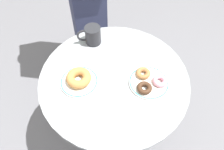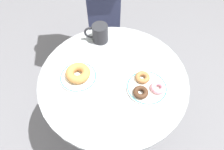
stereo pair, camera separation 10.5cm
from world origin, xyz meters
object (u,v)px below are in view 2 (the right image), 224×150
Objects in this scene: donut_cinnamon at (142,77)px; plate_left at (78,77)px; donut_pink_frosted at (158,87)px; paper_napkin at (88,110)px; donut_old_fashioned at (78,73)px; plate_right at (147,87)px; cafe_table at (113,100)px; coffee_mug at (99,33)px; donut_chocolate at (141,92)px.

plate_left is at bearing -172.16° from donut_cinnamon.
plate_left is at bearing 179.76° from donut_pink_frosted.
plate_left is 0.19m from paper_napkin.
plate_left is 0.03m from donut_old_fashioned.
donut_pink_frosted is at bearing -2.04° from plate_right.
donut_old_fashioned is (-0.17, -0.03, 0.27)m from cafe_table.
donut_pink_frosted is at bearing -30.03° from donut_cinnamon.
cafe_table is at bearing 170.86° from donut_pink_frosted.
donut_cinnamon is (0.32, 0.04, 0.02)m from plate_left.
donut_old_fashioned is 0.83× the size of paper_napkin.
donut_old_fashioned is (0.00, 0.00, 0.03)m from plate_left.
paper_napkin is at bearing -136.57° from donut_cinnamon.
donut_old_fashioned is 1.69× the size of donut_cinnamon.
cafe_table is at bearing -63.32° from coffee_mug.
plate_right is (0.35, 0.00, 0.00)m from plate_left.
plate_right is 1.34× the size of paper_napkin.
paper_napkin is (-0.23, -0.13, -0.02)m from donut_chocolate.
coffee_mug is at bearing 140.83° from donut_pink_frosted.
paper_napkin is (0.09, -0.17, -0.03)m from donut_old_fashioned.
plate_left is 1.39× the size of coffee_mug.
donut_cinnamon is 1.00× the size of donut_chocolate.
donut_old_fashioned reaches higher than paper_napkin.
donut_cinnamon is 0.49× the size of paper_napkin.
plate_right reaches higher than cafe_table.
cafe_table is at bearing 68.50° from paper_napkin.
donut_cinnamon is at bearing 7.84° from plate_left.
donut_old_fashioned is at bearing 171.59° from donut_chocolate.
coffee_mug is at bearing 136.48° from plate_right.
paper_napkin is (-0.30, -0.17, -0.02)m from donut_pink_frosted.
plate_right is at bearing 33.92° from paper_napkin.
donut_pink_frosted is 1.00× the size of donut_cinnamon.
coffee_mug reaches higher than paper_napkin.
donut_cinnamon is at bearing 43.43° from paper_napkin.
plate_left is at bearing -96.20° from donut_old_fashioned.
donut_pink_frosted reaches higher than paper_napkin.
donut_pink_frosted reaches higher than plate_right.
donut_old_fashioned is at bearing 117.86° from paper_napkin.
paper_napkin is (-0.08, -0.20, 0.24)m from cafe_table.
plate_left reaches higher than paper_napkin.
donut_cinnamon reaches higher than plate_left.
plate_right is at bearing 58.18° from donut_chocolate.
plate_left reaches higher than cafe_table.
cafe_table is at bearing 11.26° from plate_left.
donut_pink_frosted is 0.35m from paper_napkin.
donut_pink_frosted is 0.09m from donut_chocolate.
plate_left is (-0.17, -0.03, 0.25)m from cafe_table.
donut_chocolate reaches higher than plate_left.
donut_pink_frosted and donut_cinnamon have the same top height.
coffee_mug is (0.05, 0.28, 0.05)m from plate_left.
donut_cinnamon is (-0.03, 0.04, 0.02)m from plate_right.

